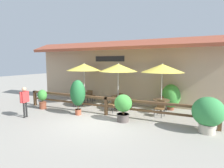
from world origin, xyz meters
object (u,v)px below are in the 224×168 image
at_px(dining_table_far, 161,102).
at_px(chair_far_wallside, 164,102).
at_px(chair_near_streetside, 79,99).
at_px(chair_near_wallside, 91,95).
at_px(potted_plant_corner_fern, 123,106).
at_px(potted_plant_tall_tropical, 208,113).
at_px(potted_plant_small_flowering, 78,94).
at_px(patio_umbrella_far, 162,68).
at_px(dining_table_near, 85,95).
at_px(pedestrian, 25,98).
at_px(chair_middle_streetside, 113,103).
at_px(patio_umbrella_middle, 118,68).
at_px(potted_plant_entrance_palm, 42,98).
at_px(chair_far_streetside, 160,107).
at_px(potted_plant_broad_leaf, 171,96).
at_px(chair_middle_wallside, 121,99).
at_px(dining_table_middle, 118,99).
at_px(patio_umbrella_near, 84,67).

relative_size(dining_table_far, chair_far_wallside, 1.08).
xyz_separation_m(chair_near_streetside, chair_near_wallside, (0.05, 1.40, 0.00)).
distance_m(chair_near_streetside, potted_plant_corner_fern, 3.94).
distance_m(chair_near_wallside, potted_plant_tall_tropical, 7.60).
bearing_deg(potted_plant_small_flowering, dining_table_far, 29.16).
height_order(chair_near_streetside, patio_umbrella_far, patio_umbrella_far).
xyz_separation_m(dining_table_near, potted_plant_tall_tropical, (7.10, -2.13, 0.20)).
bearing_deg(pedestrian, potted_plant_corner_fern, -79.89).
relative_size(chair_near_wallside, chair_middle_streetside, 1.00).
xyz_separation_m(patio_umbrella_middle, potted_plant_entrance_palm, (-4.08, -1.91, -1.78)).
xyz_separation_m(chair_near_streetside, dining_table_far, (4.99, 0.63, 0.13)).
relative_size(chair_far_streetside, potted_plant_broad_leaf, 0.56).
bearing_deg(chair_near_streetside, chair_middle_wallside, 32.40).
relative_size(chair_near_wallside, chair_middle_wallside, 1.00).
bearing_deg(dining_table_far, chair_near_streetside, -172.85).
bearing_deg(chair_near_wallside, dining_table_middle, 155.62).
bearing_deg(patio_umbrella_middle, chair_middle_streetside, -91.07).
relative_size(chair_middle_wallside, potted_plant_broad_leaf, 0.56).
bearing_deg(potted_plant_corner_fern, chair_near_streetside, 156.67).
bearing_deg(chair_far_streetside, chair_near_streetside, -167.32).
distance_m(chair_middle_wallside, potted_plant_entrance_palm, 4.78).
bearing_deg(chair_far_streetside, patio_umbrella_near, -175.18).
xyz_separation_m(chair_near_wallside, potted_plant_entrance_palm, (-1.62, -2.82, 0.19)).
bearing_deg(patio_umbrella_middle, potted_plant_corner_fern, -61.55).
bearing_deg(chair_near_wallside, patio_umbrella_near, 81.51).
bearing_deg(pedestrian, patio_umbrella_middle, -52.86).
height_order(patio_umbrella_near, chair_far_wallside, patio_umbrella_near).
bearing_deg(chair_middle_wallside, potted_plant_small_flowering, 65.56).
height_order(chair_near_streetside, potted_plant_broad_leaf, potted_plant_broad_leaf).
relative_size(chair_middle_wallside, potted_plant_entrance_palm, 0.73).
bearing_deg(dining_table_middle, patio_umbrella_far, 3.22).
bearing_deg(dining_table_far, patio_umbrella_middle, -176.78).
bearing_deg(potted_plant_corner_fern, chair_near_wallside, 140.34).
bearing_deg(potted_plant_small_flowering, pedestrian, -145.65).
height_order(dining_table_near, potted_plant_entrance_palm, potted_plant_entrance_palm).
bearing_deg(chair_near_streetside, patio_umbrella_far, 13.33).
xyz_separation_m(chair_far_streetside, potted_plant_small_flowering, (-3.97, -1.52, 0.66)).
relative_size(patio_umbrella_middle, chair_middle_streetside, 3.23).
xyz_separation_m(dining_table_near, chair_middle_streetside, (2.50, -0.92, -0.13)).
relative_size(patio_umbrella_near, patio_umbrella_far, 1.00).
bearing_deg(chair_middle_wallside, chair_far_wallside, -176.32).
bearing_deg(patio_umbrella_far, potted_plant_corner_fern, -122.40).
relative_size(patio_umbrella_far, chair_far_streetside, 3.23).
height_order(dining_table_near, potted_plant_broad_leaf, potted_plant_broad_leaf).
bearing_deg(dining_table_far, chair_middle_streetside, -161.26).
xyz_separation_m(chair_near_streetside, chair_middle_streetside, (2.49, -0.22, 0.00)).
distance_m(potted_plant_entrance_palm, potted_plant_broad_leaf, 7.57).
bearing_deg(patio_umbrella_near, potted_plant_entrance_palm, -126.44).
bearing_deg(patio_umbrella_far, potted_plant_entrance_palm, -162.65).
height_order(patio_umbrella_near, potted_plant_small_flowering, patio_umbrella_near).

